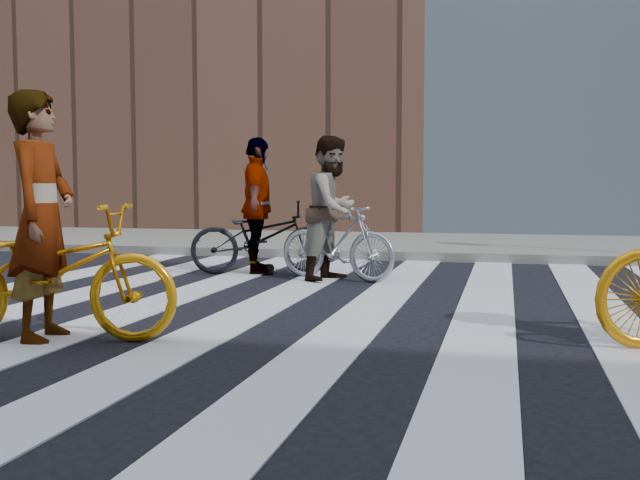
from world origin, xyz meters
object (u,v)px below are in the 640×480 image
at_px(bike_dark_rear, 261,237).
at_px(rider_left, 42,216).
at_px(bike_silver_mid, 337,241).
at_px(rider_rear, 257,206).
at_px(rider_mid, 333,208).
at_px(bike_yellow_left, 49,272).

bearing_deg(bike_dark_rear, rider_left, 161.27).
bearing_deg(bike_silver_mid, rider_left, 179.51).
relative_size(rider_left, rider_rear, 1.04).
relative_size(bike_dark_rear, rider_rear, 1.03).
bearing_deg(rider_left, rider_mid, -27.88).
bearing_deg(rider_rear, bike_silver_mid, -124.73).
distance_m(bike_dark_rear, rider_rear, 0.44).
distance_m(bike_dark_rear, rider_left, 4.65).
height_order(bike_yellow_left, rider_rear, rider_rear).
height_order(bike_dark_rear, rider_rear, rider_rear).
height_order(bike_dark_rear, rider_left, rider_left).
bearing_deg(rider_mid, bike_yellow_left, -179.25).
bearing_deg(bike_dark_rear, rider_rear, 74.41).
bearing_deg(bike_yellow_left, rider_left, 80.20).
relative_size(rider_mid, rider_rear, 0.98).
bearing_deg(rider_rear, rider_mid, -125.49).
xyz_separation_m(rider_mid, rider_rear, (-1.17, 0.42, 0.01)).
bearing_deg(bike_yellow_left, rider_rear, -11.71).
height_order(bike_dark_rear, rider_mid, rider_mid).
xyz_separation_m(bike_dark_rear, rider_rear, (-0.05, 0.00, 0.43)).
distance_m(rider_left, rider_mid, 4.42).
xyz_separation_m(bike_yellow_left, rider_rear, (0.15, 4.62, 0.40)).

